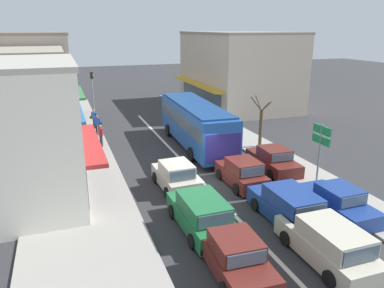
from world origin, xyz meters
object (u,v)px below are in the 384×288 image
(wagon_queue_gap_filler, at_px, (289,207))
(pedestrian_browsing_midblock, at_px, (97,124))
(sedan_behind_bus_near, at_px, (234,256))
(directional_road_sign, at_px, (321,141))
(city_bus, at_px, (196,122))
(pedestrian_with_handbag_near, at_px, (94,118))
(hatchback_queue_far_back, at_px, (242,173))
(traffic_light_downstreet, at_px, (92,85))
(parked_sedan_kerb_front, at_px, (337,202))
(parked_sedan_kerb_second, at_px, (273,160))
(hatchback_adjacent_lane_trail, at_px, (176,176))
(street_tree_right, at_px, (261,124))
(wagon_behind_bus_mid, at_px, (201,214))
(pedestrian_far_walker, at_px, (101,134))
(wagon_adjacent_lane_lead, at_px, (329,244))

(wagon_queue_gap_filler, relative_size, pedestrian_browsing_midblock, 2.76)
(sedan_behind_bus_near, distance_m, directional_road_sign, 9.41)
(city_bus, xyz_separation_m, pedestrian_with_handbag_near, (-6.58, 7.33, -0.81))
(hatchback_queue_far_back, height_order, traffic_light_downstreet, traffic_light_downstreet)
(wagon_queue_gap_filler, relative_size, parked_sedan_kerb_front, 1.07)
(city_bus, relative_size, parked_sedan_kerb_second, 2.57)
(traffic_light_downstreet, height_order, pedestrian_with_handbag_near, traffic_light_downstreet)
(hatchback_adjacent_lane_trail, distance_m, pedestrian_with_handbag_near, 14.42)
(parked_sedan_kerb_front, xyz_separation_m, parked_sedan_kerb_second, (0.25, 6.06, 0.00))
(traffic_light_downstreet, height_order, directional_road_sign, traffic_light_downstreet)
(pedestrian_browsing_midblock, bearing_deg, city_bus, -37.99)
(traffic_light_downstreet, xyz_separation_m, street_tree_right, (10.29, -16.13, -1.04))
(hatchback_adjacent_lane_trail, relative_size, wagon_queue_gap_filler, 0.83)
(wagon_queue_gap_filler, relative_size, street_tree_right, 1.17)
(wagon_behind_bus_mid, bearing_deg, hatchback_queue_far_back, 44.32)
(sedan_behind_bus_near, xyz_separation_m, pedestrian_browsing_midblock, (-2.74, 19.60, 0.40))
(parked_sedan_kerb_second, relative_size, directional_road_sign, 1.18)
(pedestrian_browsing_midblock, xyz_separation_m, pedestrian_far_walker, (-0.09, -3.19, -0.00))
(hatchback_adjacent_lane_trail, height_order, pedestrian_browsing_midblock, pedestrian_browsing_midblock)
(directional_road_sign, bearing_deg, wagon_adjacent_lane_lead, -123.89)
(sedan_behind_bus_near, distance_m, wagon_adjacent_lane_lead, 3.64)
(wagon_behind_bus_mid, height_order, pedestrian_browsing_midblock, pedestrian_browsing_midblock)
(parked_sedan_kerb_second, distance_m, traffic_light_downstreet, 22.34)
(directional_road_sign, distance_m, pedestrian_with_handbag_near, 19.59)
(city_bus, distance_m, hatchback_queue_far_back, 7.65)
(hatchback_queue_far_back, bearing_deg, hatchback_adjacent_lane_trail, 167.73)
(wagon_behind_bus_mid, relative_size, directional_road_sign, 1.26)
(wagon_behind_bus_mid, distance_m, street_tree_right, 12.52)
(hatchback_queue_far_back, bearing_deg, directional_road_sign, -24.05)
(sedan_behind_bus_near, xyz_separation_m, directional_road_sign, (7.53, 5.26, 2.04))
(hatchback_adjacent_lane_trail, relative_size, street_tree_right, 0.97)
(parked_sedan_kerb_front, bearing_deg, pedestrian_browsing_midblock, 117.80)
(city_bus, bearing_deg, wagon_behind_bus_mid, -108.78)
(wagon_behind_bus_mid, height_order, parked_sedan_kerb_second, wagon_behind_bus_mid)
(parked_sedan_kerb_front, height_order, parked_sedan_kerb_second, same)
(directional_road_sign, relative_size, pedestrian_far_walker, 2.21)
(wagon_adjacent_lane_lead, xyz_separation_m, traffic_light_downstreet, (-5.77, 29.34, 2.11))
(sedan_behind_bus_near, bearing_deg, pedestrian_with_handbag_near, 97.29)
(traffic_light_downstreet, xyz_separation_m, directional_road_sign, (9.71, -23.48, -0.15))
(sedan_behind_bus_near, bearing_deg, pedestrian_far_walker, 99.81)
(city_bus, distance_m, parked_sedan_kerb_front, 12.55)
(parked_sedan_kerb_front, bearing_deg, directional_road_sign, 69.07)
(city_bus, bearing_deg, sedan_behind_bus_near, -104.65)
(wagon_queue_gap_filler, xyz_separation_m, pedestrian_far_walker, (-6.74, 13.89, 0.32))
(city_bus, xyz_separation_m, parked_sedan_kerb_front, (2.60, -12.21, -1.22))
(wagon_adjacent_lane_lead, bearing_deg, pedestrian_with_handbag_near, 105.89)
(hatchback_queue_far_back, bearing_deg, sedan_behind_bus_near, -118.62)
(parked_sedan_kerb_front, relative_size, street_tree_right, 1.09)
(parked_sedan_kerb_front, height_order, street_tree_right, street_tree_right)
(city_bus, xyz_separation_m, pedestrian_browsing_midblock, (-6.53, 5.10, -0.81))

